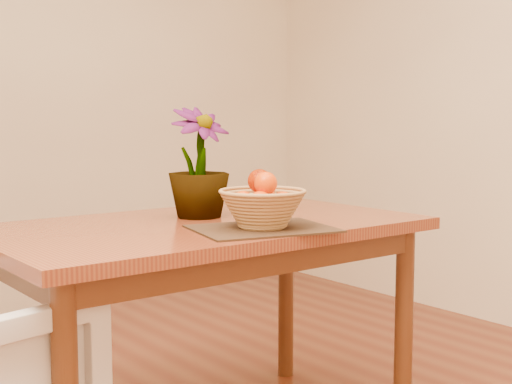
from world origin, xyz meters
TOP-DOWN VIEW (x-y plane):
  - wall_back at (0.00, 2.25)m, footprint 4.00×0.02m
  - table at (0.00, 0.30)m, footprint 1.40×0.80m
  - placemat at (0.05, 0.06)m, footprint 0.47×0.40m
  - wicker_basket at (0.05, 0.06)m, footprint 0.27×0.27m
  - orange_pile at (0.05, 0.06)m, footprint 0.16×0.16m
  - potted_plant at (0.05, 0.40)m, footprint 0.23×0.23m

SIDE VIEW (x-z plane):
  - table at x=0.00m, z-range 0.29..1.04m
  - placemat at x=0.05m, z-range 0.75..0.76m
  - wicker_basket at x=0.05m, z-range 0.76..0.86m
  - orange_pile at x=0.05m, z-range 0.80..0.93m
  - potted_plant at x=0.05m, z-range 0.75..1.13m
  - wall_back at x=0.00m, z-range 0.00..2.70m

